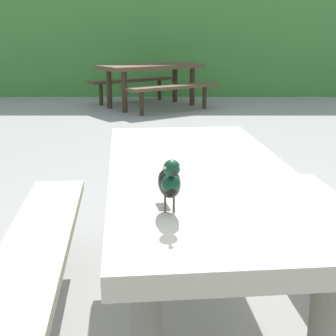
% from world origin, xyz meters
% --- Properties ---
extents(hedge_wall, '(28.00, 2.03, 2.33)m').
position_xyz_m(hedge_wall, '(0.00, 9.33, 1.17)').
color(hedge_wall, '#428438').
rests_on(hedge_wall, ground).
extents(picnic_table_foreground, '(1.83, 1.86, 0.74)m').
position_xyz_m(picnic_table_foreground, '(-0.27, 0.28, 0.56)').
color(picnic_table_foreground, '#B2A893').
rests_on(picnic_table_foreground, ground).
extents(bird_grackle, '(0.09, 0.29, 0.18)m').
position_xyz_m(bird_grackle, '(-0.40, -0.23, 0.84)').
color(bird_grackle, black).
rests_on(bird_grackle, picnic_table_foreground).
extents(picnic_table_mid_left, '(2.36, 2.36, 0.74)m').
position_xyz_m(picnic_table_mid_left, '(-0.70, 6.94, 0.56)').
color(picnic_table_mid_left, brown).
rests_on(picnic_table_mid_left, ground).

